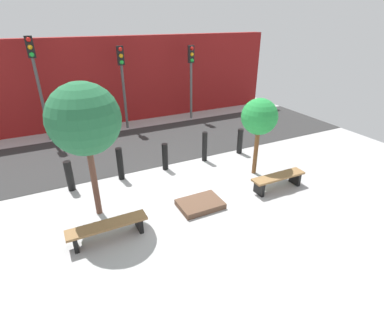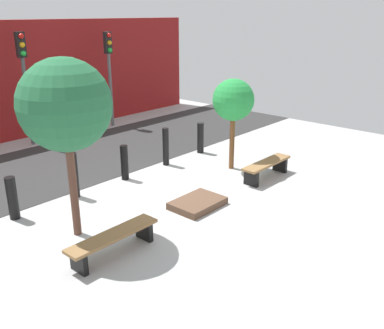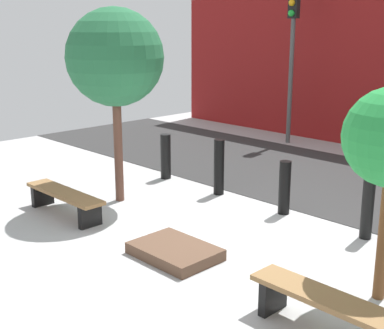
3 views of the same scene
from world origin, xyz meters
TOP-DOWN VIEW (x-y plane):
  - ground_plane at (0.00, 0.00)m, footprint 18.00×18.00m
  - road_strip at (0.00, 4.01)m, footprint 18.00×4.20m
  - building_facade at (0.00, 7.58)m, footprint 16.20×0.50m
  - bench_left at (-2.55, -1.08)m, footprint 1.86×0.41m
  - bench_right at (2.55, -1.08)m, footprint 1.75×0.41m
  - planter_bed at (0.00, -0.88)m, footprint 1.18×0.85m
  - tree_behind_left_bench at (-2.55, 0.08)m, footprint 1.71×1.71m
  - tree_behind_right_bench at (2.55, 0.08)m, footprint 1.13×1.13m
  - bollard_far_left at (-3.05, 1.66)m, footprint 0.22×0.22m
  - bollard_left at (-1.53, 1.66)m, footprint 0.20×0.20m
  - bollard_center at (0.00, 1.66)m, footprint 0.20×0.20m
  - bollard_right at (1.53, 1.66)m, footprint 0.18×0.18m
  - bollard_far_right at (3.05, 1.66)m, footprint 0.21×0.21m
  - traffic_light_west at (-3.35, 6.40)m, footprint 0.28×0.27m
  - traffic_light_mid_west at (0.00, 6.40)m, footprint 0.28×0.27m
  - traffic_light_mid_east at (3.35, 6.40)m, footprint 0.28×0.27m

SIDE VIEW (x-z plane):
  - ground_plane at x=0.00m, z-range 0.00..0.00m
  - road_strip at x=0.00m, z-range 0.00..0.01m
  - planter_bed at x=0.00m, z-range 0.00..0.16m
  - bench_left at x=-2.55m, z-range 0.10..0.52m
  - bench_right at x=2.55m, z-range 0.10..0.56m
  - bollard_center at x=0.00m, z-range 0.00..0.93m
  - bollard_far_left at x=-3.05m, z-range 0.00..0.94m
  - bollard_far_right at x=3.05m, z-range 0.00..0.95m
  - bollard_left at x=-1.53m, z-range 0.00..1.07m
  - bollard_right at x=1.53m, z-range 0.00..1.09m
  - tree_behind_right_bench at x=2.55m, z-range 0.67..3.19m
  - building_facade at x=0.00m, z-range 0.00..3.94m
  - traffic_light_mid_east at x=3.35m, z-range 0.68..4.18m
  - traffic_light_mid_west at x=0.00m, z-range 0.69..4.30m
  - tree_behind_left_bench at x=-2.55m, z-range 0.86..4.32m
  - traffic_light_west at x=-3.35m, z-range 0.76..4.84m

